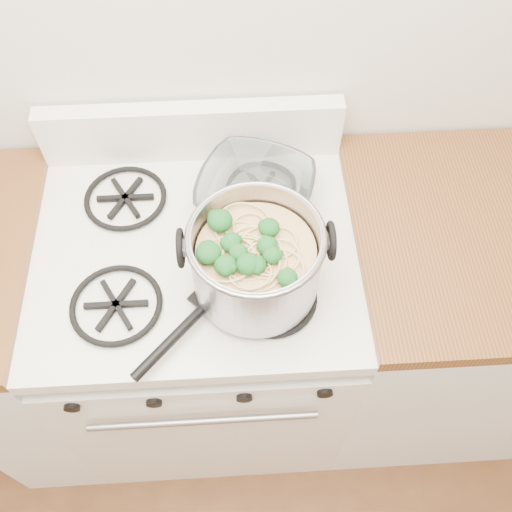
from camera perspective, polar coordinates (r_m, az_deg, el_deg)
The scene contains 6 objects.
gas_range at distance 1.75m, azimuth -4.79°, elevation -7.79°, with size 0.76×0.66×0.92m.
counter_left at distance 1.83m, azimuth -20.97°, elevation -7.71°, with size 0.25×0.65×0.92m.
counter_right at distance 1.89m, azimuth 22.88°, elevation -5.39°, with size 1.00×0.65×0.92m.
stock_pot at distance 1.19m, azimuth -0.00°, elevation -0.55°, with size 0.31×0.28×0.19m.
spatula at distance 1.24m, azimuth -3.74°, elevation -3.62°, with size 0.29×0.31×0.02m, color black, non-canonical shape.
glass_bowl at distance 1.39m, azimuth -0.07°, elevation 6.17°, with size 0.11×0.11×0.03m, color white.
Camera 1 is at (0.10, 0.50, 2.01)m, focal length 40.00 mm.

